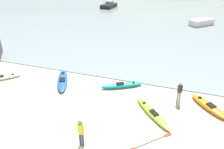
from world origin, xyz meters
TOP-DOWN VIEW (x-y plane):
  - bay_water at (0.00, 45.72)m, footprint 160.00×70.00m
  - kayak_on_sand_0 at (6.98, 8.98)m, footprint 2.54×2.72m
  - kayak_on_sand_1 at (-3.65, 9.03)m, footprint 2.36×3.54m
  - kayak_on_sand_2 at (3.65, 7.18)m, footprint 2.81×3.06m
  - kayak_on_sand_3 at (-8.44, 7.92)m, footprint 2.44×2.37m
  - kayak_on_sand_4 at (0.96, 9.76)m, footprint 3.05×2.07m
  - person_near_foreground at (0.67, 3.48)m, footprint 0.33×0.27m
  - person_near_waterline at (5.07, 9.05)m, footprint 0.31×0.27m
  - moored_boat_0 at (-10.53, 39.60)m, footprint 2.46×4.16m
  - moored_boat_2 at (7.05, 30.75)m, footprint 3.67×3.69m
  - loose_paddle at (3.94, 4.82)m, footprint 2.08×2.11m

SIDE VIEW (x-z plane):
  - loose_paddle at x=3.94m, z-range 0.00..0.03m
  - bay_water at x=0.00m, z-range 0.00..0.06m
  - kayak_on_sand_2 at x=3.65m, z-range -0.02..0.28m
  - kayak_on_sand_3 at x=-8.44m, z-range -0.02..0.31m
  - kayak_on_sand_1 at x=-3.65m, z-range -0.02..0.33m
  - kayak_on_sand_4 at x=0.96m, z-range -0.02..0.35m
  - kayak_on_sand_0 at x=6.98m, z-range -0.02..0.35m
  - moored_boat_2 at x=7.05m, z-range 0.06..0.92m
  - moored_boat_0 at x=-10.53m, z-range -0.13..1.12m
  - person_near_waterline at x=5.07m, z-range 0.11..1.66m
  - person_near_foreground at x=0.67m, z-range 0.12..1.74m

